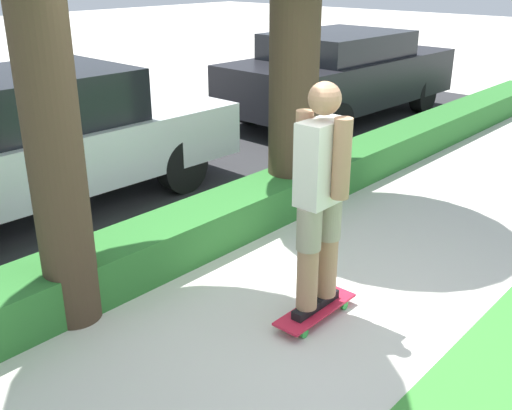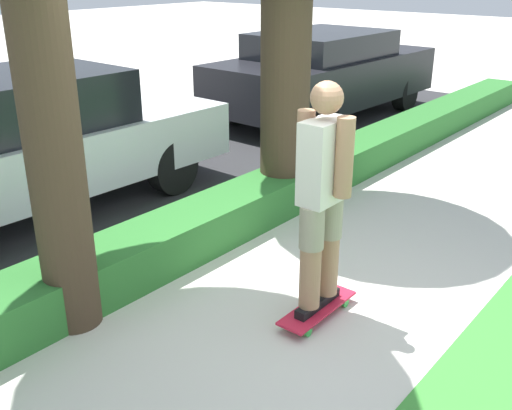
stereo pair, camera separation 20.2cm
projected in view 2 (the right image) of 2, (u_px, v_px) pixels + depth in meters
name	position (u px, v px, depth m)	size (l,w,h in m)	color
ground_plane	(313.00, 318.00, 4.76)	(60.00, 60.00, 0.00)	beige
street_asphalt	(24.00, 197.00, 7.21)	(18.40, 5.00, 0.01)	#2D2D30
hedge_row	(173.00, 240.00, 5.62)	(18.40, 0.60, 0.42)	#2D702D
skateboard	(317.00, 308.00, 4.75)	(0.79, 0.24, 0.09)	red
skater_person	(323.00, 194.00, 4.38)	(0.51, 0.46, 1.78)	black
parked_car_middle	(13.00, 144.00, 6.45)	(4.82, 1.95, 1.55)	silver
parked_car_rear	(324.00, 73.00, 10.66)	(4.65, 2.11, 1.52)	black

